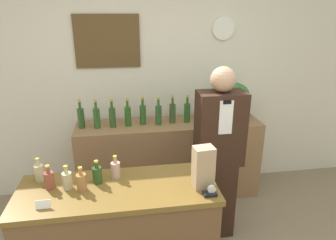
% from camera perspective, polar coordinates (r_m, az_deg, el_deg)
% --- Properties ---
extents(back_wall, '(5.20, 0.09, 2.70)m').
position_cam_1_polar(back_wall, '(3.49, -2.60, 7.85)').
color(back_wall, beige).
rests_on(back_wall, ground_plane).
extents(back_shelf, '(2.07, 0.48, 0.91)m').
position_cam_1_polar(back_shelf, '(3.53, 0.29, -7.54)').
color(back_shelf, '#8E6642').
rests_on(back_shelf, ground_plane).
extents(shopkeeper, '(0.42, 0.26, 1.66)m').
position_cam_1_polar(shopkeeper, '(2.82, 9.55, -6.88)').
color(shopkeeper, '#331E14').
rests_on(shopkeeper, ground_plane).
extents(potted_plant, '(0.34, 0.34, 0.43)m').
position_cam_1_polar(potted_plant, '(3.47, 12.60, 3.92)').
color(potted_plant, '#B27047').
rests_on(potted_plant, back_shelf).
extents(paper_bag, '(0.15, 0.12, 0.30)m').
position_cam_1_polar(paper_bag, '(2.09, 6.73, -8.94)').
color(paper_bag, tan).
rests_on(paper_bag, display_counter).
extents(tape_dispenser, '(0.09, 0.06, 0.07)m').
position_cam_1_polar(tape_dispenser, '(2.07, 8.07, -13.44)').
color(tape_dispenser, black).
rests_on(tape_dispenser, display_counter).
extents(price_card_left, '(0.09, 0.02, 0.06)m').
position_cam_1_polar(price_card_left, '(2.08, -22.71, -14.63)').
color(price_card_left, white).
rests_on(price_card_left, display_counter).
extents(counter_bottle_0, '(0.07, 0.07, 0.18)m').
position_cam_1_polar(counter_bottle_0, '(2.38, -23.30, -9.08)').
color(counter_bottle_0, tan).
rests_on(counter_bottle_0, display_counter).
extents(counter_bottle_1, '(0.07, 0.07, 0.18)m').
position_cam_1_polar(counter_bottle_1, '(2.26, -21.67, -10.50)').
color(counter_bottle_1, brown).
rests_on(counter_bottle_1, display_counter).
extents(counter_bottle_2, '(0.07, 0.07, 0.18)m').
position_cam_1_polar(counter_bottle_2, '(2.21, -18.66, -10.78)').
color(counter_bottle_2, tan).
rests_on(counter_bottle_2, display_counter).
extents(counter_bottle_3, '(0.07, 0.07, 0.18)m').
position_cam_1_polar(counter_bottle_3, '(2.16, -16.16, -11.18)').
color(counter_bottle_3, '#A46C3C').
rests_on(counter_bottle_3, display_counter).
extents(counter_bottle_4, '(0.07, 0.07, 0.18)m').
position_cam_1_polar(counter_bottle_4, '(2.22, -13.34, -10.05)').
color(counter_bottle_4, '#29481E').
rests_on(counter_bottle_4, display_counter).
extents(counter_bottle_5, '(0.07, 0.07, 0.18)m').
position_cam_1_polar(counter_bottle_5, '(2.26, -9.95, -9.23)').
color(counter_bottle_5, tan).
rests_on(counter_bottle_5, display_counter).
extents(shelf_bottle_0, '(0.07, 0.07, 0.32)m').
position_cam_1_polar(shelf_bottle_0, '(3.31, -16.24, 0.49)').
color(shelf_bottle_0, '#294B23').
rests_on(shelf_bottle_0, back_shelf).
extents(shelf_bottle_1, '(0.07, 0.07, 0.32)m').
position_cam_1_polar(shelf_bottle_1, '(3.26, -13.43, 0.49)').
color(shelf_bottle_1, '#2D5824').
rests_on(shelf_bottle_1, back_shelf).
extents(shelf_bottle_2, '(0.07, 0.07, 0.32)m').
position_cam_1_polar(shelf_bottle_2, '(3.25, -10.55, 0.63)').
color(shelf_bottle_2, '#2F5022').
rests_on(shelf_bottle_2, back_shelf).
extents(shelf_bottle_3, '(0.07, 0.07, 0.32)m').
position_cam_1_polar(shelf_bottle_3, '(3.26, -7.66, 0.83)').
color(shelf_bottle_3, '#2A581C').
rests_on(shelf_bottle_3, back_shelf).
extents(shelf_bottle_4, '(0.07, 0.07, 0.32)m').
position_cam_1_polar(shelf_bottle_4, '(3.29, -4.81, 1.15)').
color(shelf_bottle_4, '#2D5722').
rests_on(shelf_bottle_4, back_shelf).
extents(shelf_bottle_5, '(0.07, 0.07, 0.32)m').
position_cam_1_polar(shelf_bottle_5, '(3.27, -1.89, 1.10)').
color(shelf_bottle_5, '#2F5629').
rests_on(shelf_bottle_5, back_shelf).
extents(shelf_bottle_6, '(0.07, 0.07, 0.32)m').
position_cam_1_polar(shelf_bottle_6, '(3.32, 0.86, 1.41)').
color(shelf_bottle_6, '#344B27').
rests_on(shelf_bottle_6, back_shelf).
extents(shelf_bottle_7, '(0.07, 0.07, 0.32)m').
position_cam_1_polar(shelf_bottle_7, '(3.35, 3.65, 1.53)').
color(shelf_bottle_7, '#27541F').
rests_on(shelf_bottle_7, back_shelf).
extents(shelf_bottle_8, '(0.07, 0.07, 0.32)m').
position_cam_1_polar(shelf_bottle_8, '(3.39, 6.36, 1.67)').
color(shelf_bottle_8, '#2B4C1D').
rests_on(shelf_bottle_8, back_shelf).
extents(shelf_bottle_9, '(0.07, 0.07, 0.32)m').
position_cam_1_polar(shelf_bottle_9, '(3.42, 9.11, 1.69)').
color(shelf_bottle_9, '#2A5528').
rests_on(shelf_bottle_9, back_shelf).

